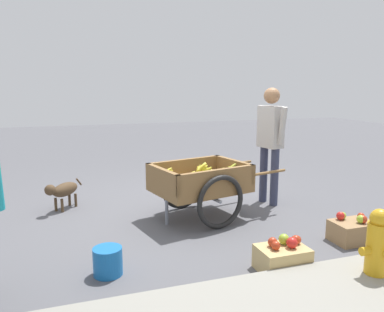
# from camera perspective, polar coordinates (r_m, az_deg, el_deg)

# --- Properties ---
(ground_plane) EXTENTS (24.00, 24.00, 0.00)m
(ground_plane) POSITION_cam_1_polar(r_m,az_deg,el_deg) (5.21, -0.73, -7.85)
(ground_plane) COLOR #56565B
(fruit_cart) EXTENTS (1.78, 1.13, 0.71)m
(fruit_cart) POSITION_cam_1_polar(r_m,az_deg,el_deg) (4.73, 1.20, -4.18)
(fruit_cart) COLOR olive
(fruit_cart) RESTS_ON ground
(vendor_person) EXTENTS (0.27, 0.55, 1.62)m
(vendor_person) POSITION_cam_1_polar(r_m,az_deg,el_deg) (5.34, 11.66, 3.04)
(vendor_person) COLOR #333851
(vendor_person) RESTS_ON ground
(dog) EXTENTS (0.48, 0.53, 0.40)m
(dog) POSITION_cam_1_polar(r_m,az_deg,el_deg) (5.36, -18.75, -4.86)
(dog) COLOR #4C3823
(dog) RESTS_ON ground
(fire_hydrant) EXTENTS (0.25, 0.25, 0.67)m
(fire_hydrant) POSITION_cam_1_polar(r_m,az_deg,el_deg) (3.51, 26.01, -12.39)
(fire_hydrant) COLOR gold
(fire_hydrant) RESTS_ON ground
(plastic_bucket) EXTENTS (0.26, 0.26, 0.25)m
(plastic_bucket) POSITION_cam_1_polar(r_m,az_deg,el_deg) (3.53, -12.50, -15.15)
(plastic_bucket) COLOR #1966B2
(plastic_bucket) RESTS_ON ground
(apple_crate) EXTENTS (0.44, 0.32, 0.32)m
(apple_crate) POSITION_cam_1_polar(r_m,az_deg,el_deg) (3.61, 13.42, -14.47)
(apple_crate) COLOR tan
(apple_crate) RESTS_ON ground
(mixed_fruit_crate) EXTENTS (0.44, 0.32, 0.31)m
(mixed_fruit_crate) POSITION_cam_1_polar(r_m,az_deg,el_deg) (4.46, 22.94, -10.20)
(mixed_fruit_crate) COLOR #99754C
(mixed_fruit_crate) RESTS_ON ground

